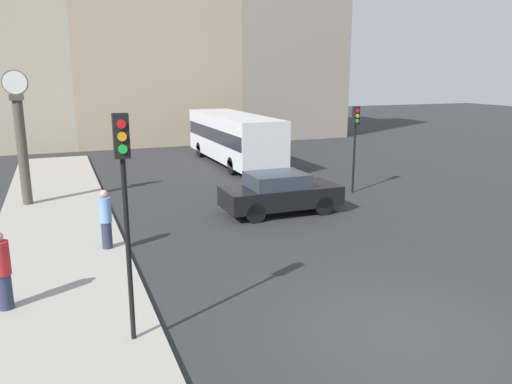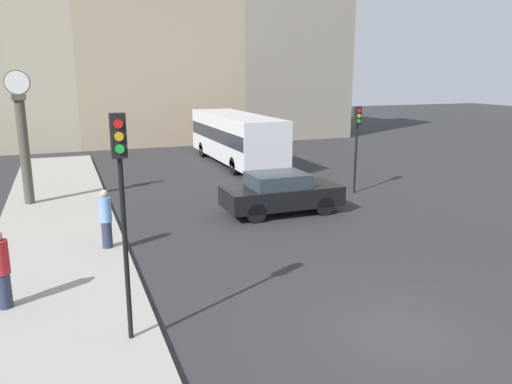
# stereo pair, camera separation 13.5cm
# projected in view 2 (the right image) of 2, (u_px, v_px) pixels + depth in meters

# --- Properties ---
(ground_plane) EXTENTS (120.00, 120.00, 0.00)m
(ground_plane) POSITION_uv_depth(u_px,v_px,m) (401.00, 334.00, 9.70)
(ground_plane) COLOR #2D2D30
(sidewalk_corner) EXTENTS (3.67, 26.11, 0.14)m
(sidewalk_corner) POSITION_uv_depth(u_px,v_px,m) (58.00, 216.00, 17.51)
(sidewalk_corner) COLOR #A39E93
(sidewalk_corner) RESTS_ON ground_plane
(building_row) EXTENTS (30.84, 5.00, 19.42)m
(building_row) POSITION_uv_depth(u_px,v_px,m) (128.00, 12.00, 33.86)
(building_row) COLOR #B7A88E
(building_row) RESTS_ON ground_plane
(sedan_car) EXTENTS (4.22, 1.84, 1.49)m
(sedan_car) POSITION_uv_depth(u_px,v_px,m) (281.00, 193.00, 17.92)
(sedan_car) COLOR black
(sedan_car) RESTS_ON ground_plane
(bus_distant) EXTENTS (2.47, 9.56, 2.74)m
(bus_distant) POSITION_uv_depth(u_px,v_px,m) (236.00, 136.00, 27.64)
(bus_distant) COLOR silver
(bus_distant) RESTS_ON ground_plane
(traffic_light_near) EXTENTS (0.26, 0.24, 4.15)m
(traffic_light_near) POSITION_uv_depth(u_px,v_px,m) (121.00, 183.00, 8.61)
(traffic_light_near) COLOR black
(traffic_light_near) RESTS_ON sidewalk_corner
(traffic_light_far) EXTENTS (0.26, 0.24, 3.63)m
(traffic_light_far) POSITION_uv_depth(u_px,v_px,m) (357.00, 131.00, 20.58)
(traffic_light_far) COLOR black
(traffic_light_far) RESTS_ON ground_plane
(street_clock) EXTENTS (0.88, 0.47, 4.92)m
(street_clock) POSITION_uv_depth(u_px,v_px,m) (23.00, 141.00, 18.36)
(street_clock) COLOR #4C473D
(street_clock) RESTS_ON sidewalk_corner
(pedestrian_red_top) EXTENTS (0.36, 0.36, 1.68)m
(pedestrian_red_top) POSITION_uv_depth(u_px,v_px,m) (1.00, 270.00, 10.31)
(pedestrian_red_top) COLOR #2D334C
(pedestrian_red_top) RESTS_ON sidewalk_corner
(pedestrian_blue_stripe) EXTENTS (0.34, 0.34, 1.68)m
(pedestrian_blue_stripe) POSITION_uv_depth(u_px,v_px,m) (106.00, 219.00, 13.92)
(pedestrian_blue_stripe) COLOR #2D334C
(pedestrian_blue_stripe) RESTS_ON sidewalk_corner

